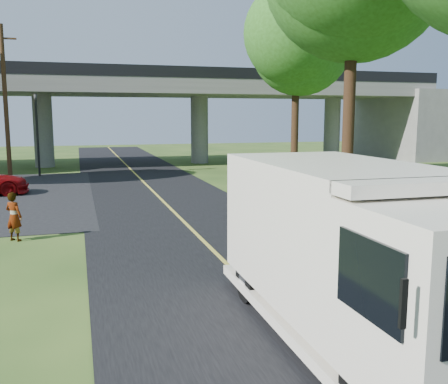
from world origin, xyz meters
name	(u,v)px	position (x,y,z in m)	size (l,w,h in m)	color
ground	(294,331)	(0.00, 0.00, 0.00)	(120.00, 120.00, 0.00)	#2D4B1A
road	(182,220)	(0.00, 10.00, 0.01)	(7.00, 90.00, 0.02)	black
lane_line	(182,219)	(0.00, 10.00, 0.03)	(0.12, 90.00, 0.01)	gold
overpass	(124,106)	(0.00, 32.00, 4.56)	(54.00, 10.00, 7.30)	slate
traffic_signal	(37,126)	(-6.00, 26.00, 3.20)	(0.18, 0.22, 5.20)	black
utility_pole	(6,102)	(-7.50, 24.00, 4.59)	(1.60, 0.26, 9.00)	#472D19
tree_right_far	(301,38)	(9.21, 19.84, 8.30)	(5.77, 5.67, 10.99)	#382314
step_van	(357,250)	(0.78, -0.72, 1.64)	(2.72, 7.21, 3.02)	silver
pedestrian	(14,217)	(-5.56, 8.46, 0.76)	(0.56, 0.37, 1.53)	gray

